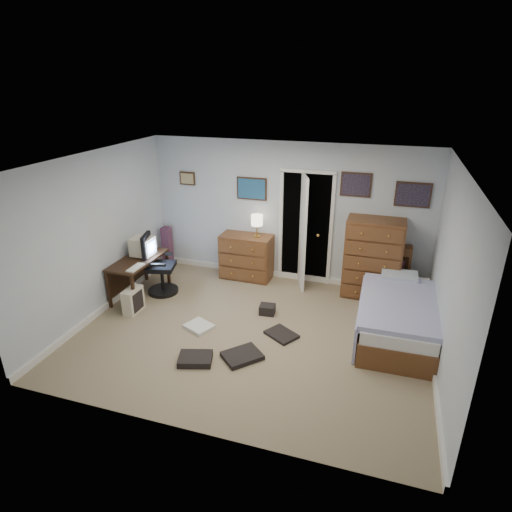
{
  "coord_description": "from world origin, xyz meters",
  "views": [
    {
      "loc": [
        1.67,
        -5.11,
        3.48
      ],
      "look_at": [
        -0.04,
        0.3,
        1.1
      ],
      "focal_mm": 30.0,
      "sensor_mm": 36.0,
      "label": 1
    }
  ],
  "objects": [
    {
      "name": "floor",
      "position": [
        0.0,
        0.0,
        -0.01
      ],
      "size": [
        5.0,
        4.0,
        0.02
      ],
      "primitive_type": "cube",
      "color": "#83735A",
      "rests_on": "ground"
    },
    {
      "name": "computer_desk",
      "position": [
        -2.28,
        0.56,
        0.52
      ],
      "size": [
        0.55,
        1.17,
        0.67
      ],
      "rotation": [
        0.0,
        0.0,
        -0.01
      ],
      "color": "black",
      "rests_on": "floor"
    },
    {
      "name": "crt_monitor",
      "position": [
        -2.18,
        0.71,
        0.84
      ],
      "size": [
        0.35,
        0.33,
        0.32
      ],
      "rotation": [
        0.0,
        0.0,
        -0.01
      ],
      "color": "beige",
      "rests_on": "computer_desk"
    },
    {
      "name": "keyboard",
      "position": [
        -2.02,
        0.21,
        0.68
      ],
      "size": [
        0.14,
        0.36,
        0.02
      ],
      "primitive_type": "cube",
      "rotation": [
        0.0,
        0.0,
        -0.01
      ],
      "color": "beige",
      "rests_on": "computer_desk"
    },
    {
      "name": "pc_tower",
      "position": [
        -2.0,
        0.01,
        0.2
      ],
      "size": [
        0.19,
        0.38,
        0.4
      ],
      "rotation": [
        0.0,
        0.0,
        -0.01
      ],
      "color": "beige",
      "rests_on": "floor"
    },
    {
      "name": "office_chair",
      "position": [
        -1.94,
        0.74,
        0.41
      ],
      "size": [
        0.63,
        0.63,
        1.07
      ],
      "rotation": [
        0.0,
        0.0,
        0.25
      ],
      "color": "black",
      "rests_on": "floor"
    },
    {
      "name": "media_stack",
      "position": [
        -2.32,
        1.77,
        0.41
      ],
      "size": [
        0.17,
        0.17,
        0.82
      ],
      "primitive_type": "cube",
      "rotation": [
        0.0,
        0.0,
        -0.06
      ],
      "color": "maroon",
      "rests_on": "floor"
    },
    {
      "name": "low_dresser",
      "position": [
        -0.69,
        1.77,
        0.42
      ],
      "size": [
        0.95,
        0.49,
        0.83
      ],
      "primitive_type": "cube",
      "rotation": [
        0.0,
        0.0,
        -0.02
      ],
      "color": "brown",
      "rests_on": "floor"
    },
    {
      "name": "table_lamp",
      "position": [
        -0.49,
        1.78,
        1.13
      ],
      "size": [
        0.21,
        0.21,
        0.41
      ],
      "rotation": [
        0.0,
        0.0,
        -0.02
      ],
      "color": "gold",
      "rests_on": "low_dresser"
    },
    {
      "name": "doorway",
      "position": [
        0.35,
        2.27,
        1.0
      ],
      "size": [
        0.96,
        1.12,
        2.05
      ],
      "color": "black",
      "rests_on": "floor"
    },
    {
      "name": "tall_dresser",
      "position": [
        1.55,
        1.75,
        0.68
      ],
      "size": [
        0.93,
        0.56,
        1.36
      ],
      "primitive_type": "cube",
      "rotation": [
        0.0,
        0.0,
        -0.01
      ],
      "color": "brown",
      "rests_on": "floor"
    },
    {
      "name": "headboard_bookcase",
      "position": [
        1.66,
        1.86,
        0.48
      ],
      "size": [
        1.0,
        0.26,
        0.9
      ],
      "rotation": [
        0.0,
        0.0,
        0.0
      ],
      "color": "brown",
      "rests_on": "floor"
    },
    {
      "name": "bed",
      "position": [
        1.99,
        0.6,
        0.3
      ],
      "size": [
        1.08,
        1.98,
        0.64
      ],
      "rotation": [
        0.0,
        0.0,
        0.01
      ],
      "color": "brown",
      "rests_on": "floor"
    },
    {
      "name": "wall_posters",
      "position": [
        0.57,
        1.98,
        1.75
      ],
      "size": [
        4.38,
        0.04,
        0.6
      ],
      "color": "#331E11",
      "rests_on": "floor"
    },
    {
      "name": "floor_clutter",
      "position": [
        -0.18,
        -0.34,
        0.04
      ],
      "size": [
        1.74,
        1.81,
        0.15
      ],
      "rotation": [
        0.0,
        0.0,
        0.23
      ],
      "color": "silver",
      "rests_on": "floor"
    }
  ]
}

